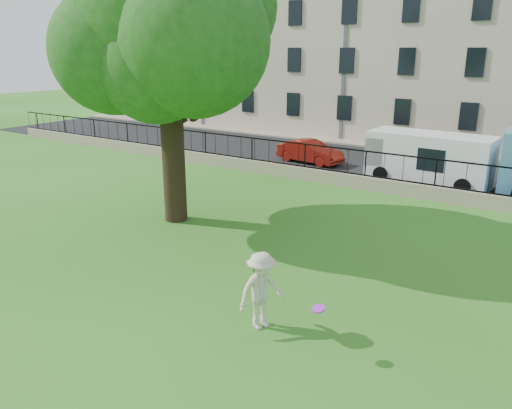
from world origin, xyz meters
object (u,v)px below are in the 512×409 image
Objects in this scene: frisbee at (319,309)px; white_van at (429,158)px; man at (261,291)px; tree at (165,22)px; red_sedan at (310,152)px.

frisbee is 15.12m from white_van.
man is 14.78m from white_van.
tree reaches higher than red_sedan.
red_sedan is (-7.00, 15.48, -0.28)m from man.
man is 16.99m from red_sedan.
white_van is at bearing 97.60° from frisbee.
white_van is at bearing 23.18° from man.
tree reaches higher than man.
frisbee is (8.22, -4.69, -5.74)m from tree.
tree is 2.75× the size of red_sedan.
man is at bearing 171.70° from frisbee.
man reaches higher than frisbee.
tree is 12.61m from red_sedan.
tree reaches higher than white_van.
man is 1.52m from frisbee.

